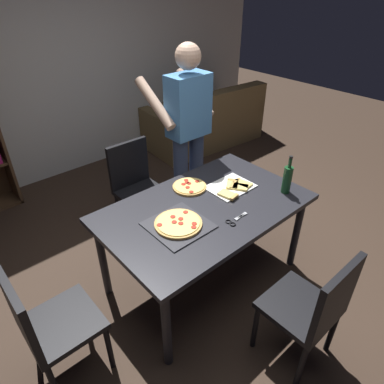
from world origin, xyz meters
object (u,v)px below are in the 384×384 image
at_px(chair_left_end, 46,323).
at_px(pepperoni_pizza_on_tray, 178,224).
at_px(dining_table, 205,214).
at_px(second_pizza_plain, 189,186).
at_px(chair_near_camera, 314,307).
at_px(kitchen_scissors, 234,220).
at_px(wine_bottle, 287,179).
at_px(chair_far_side, 136,183).
at_px(person_serving_pizza, 187,129).
at_px(couch, 206,124).

relative_size(chair_left_end, pepperoni_pizza_on_tray, 2.31).
relative_size(dining_table, chair_left_end, 1.73).
relative_size(chair_left_end, second_pizza_plain, 3.29).
xyz_separation_m(chair_left_end, second_pizza_plain, (1.34, 0.27, 0.25)).
relative_size(pepperoni_pizza_on_tray, second_pizza_plain, 1.43).
height_order(chair_near_camera, kitchen_scissors, chair_near_camera).
xyz_separation_m(dining_table, kitchen_scissors, (0.03, -0.27, 0.08)).
bearing_deg(kitchen_scissors, second_pizza_plain, 84.42).
distance_m(chair_left_end, wine_bottle, 1.92).
bearing_deg(pepperoni_pizza_on_tray, second_pizza_plain, 40.06).
bearing_deg(chair_far_side, chair_near_camera, -90.00).
distance_m(pepperoni_pizza_on_tray, wine_bottle, 0.94).
relative_size(dining_table, chair_far_side, 1.73).
relative_size(chair_left_end, person_serving_pizza, 0.51).
height_order(dining_table, chair_near_camera, chair_near_camera).
relative_size(chair_near_camera, pepperoni_pizza_on_tray, 2.31).
bearing_deg(couch, second_pizza_plain, -136.62).
relative_size(chair_left_end, wine_bottle, 2.85).
relative_size(couch, wine_bottle, 5.57).
xyz_separation_m(chair_near_camera, chair_left_end, (-1.26, 0.97, 0.00)).
height_order(chair_left_end, person_serving_pizza, person_serving_pizza).
bearing_deg(wine_bottle, chair_far_side, 116.00).
relative_size(chair_far_side, couch, 0.51).
bearing_deg(pepperoni_pizza_on_tray, chair_far_side, 73.44).
bearing_deg(dining_table, pepperoni_pizza_on_tray, -170.53).
relative_size(chair_near_camera, second_pizza_plain, 3.29).
bearing_deg(chair_left_end, pepperoni_pizza_on_tray, -3.00).
distance_m(chair_left_end, kitchen_scissors, 1.34).
distance_m(person_serving_pizza, second_pizza_plain, 0.66).
xyz_separation_m(chair_far_side, person_serving_pizza, (0.47, -0.22, 0.49)).
distance_m(kitchen_scissors, second_pizza_plain, 0.54).
bearing_deg(chair_near_camera, chair_far_side, 90.00).
bearing_deg(wine_bottle, chair_left_end, 171.51).
distance_m(chair_left_end, couch, 3.74).
relative_size(chair_left_end, kitchen_scissors, 4.65).
relative_size(couch, second_pizza_plain, 6.43).
height_order(chair_near_camera, chair_far_side, same).
xyz_separation_m(chair_far_side, kitchen_scissors, (0.03, -1.24, 0.24)).
xyz_separation_m(chair_left_end, couch, (3.16, 1.99, -0.21)).
relative_size(chair_far_side, kitchen_scissors, 4.65).
distance_m(chair_near_camera, second_pizza_plain, 1.26).
bearing_deg(wine_bottle, second_pizza_plain, 134.01).
bearing_deg(dining_table, person_serving_pizza, 57.83).
bearing_deg(kitchen_scissors, chair_far_side, 91.17).
bearing_deg(chair_left_end, wine_bottle, -8.49).
height_order(chair_near_camera, pepperoni_pizza_on_tray, chair_near_camera).
xyz_separation_m(kitchen_scissors, second_pizza_plain, (0.05, 0.54, 0.01)).
xyz_separation_m(chair_left_end, wine_bottle, (1.87, -0.28, 0.36)).
bearing_deg(chair_near_camera, wine_bottle, 48.52).
bearing_deg(second_pizza_plain, chair_left_end, -168.65).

